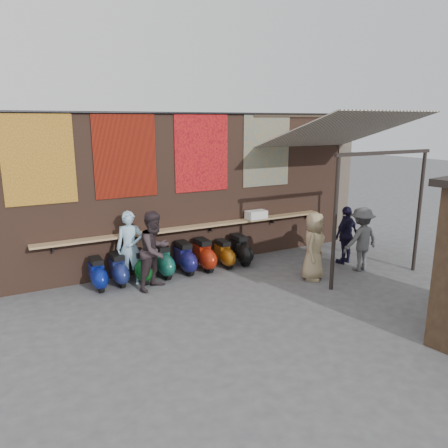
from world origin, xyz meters
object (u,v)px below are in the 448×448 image
at_px(scooter_stool_2, 141,267).
at_px(diner_left, 130,248).
at_px(scooter_stool_5, 204,255).
at_px(shelf_box, 256,215).
at_px(scooter_stool_1, 118,270).
at_px(shopper_grey, 361,239).
at_px(scooter_stool_3, 163,261).
at_px(diner_right, 155,250).
at_px(scooter_stool_0, 98,274).
at_px(shopper_tan, 314,246).
at_px(scooter_stool_6, 224,254).
at_px(shopper_navy, 346,235).
at_px(scooter_stool_4, 185,258).
at_px(scooter_stool_7, 240,250).

relative_size(scooter_stool_2, diner_left, 0.46).
height_order(scooter_stool_2, scooter_stool_5, scooter_stool_5).
relative_size(shelf_box, scooter_stool_1, 0.75).
bearing_deg(shopper_grey, shelf_box, -51.88).
bearing_deg(scooter_stool_3, scooter_stool_1, -179.50).
distance_m(scooter_stool_1, scooter_stool_2, 0.53).
xyz_separation_m(scooter_stool_3, diner_right, (-0.41, -0.65, 0.51)).
xyz_separation_m(scooter_stool_0, shopper_tan, (4.79, -1.83, 0.47)).
bearing_deg(diner_right, shopper_grey, -44.79).
distance_m(scooter_stool_1, scooter_stool_6, 2.82).
distance_m(shopper_navy, shopper_grey, 0.63).
distance_m(shelf_box, shopper_navy, 2.50).
height_order(shelf_box, diner_right, diner_right).
xyz_separation_m(scooter_stool_4, scooter_stool_6, (1.11, -0.04, -0.04)).
bearing_deg(shopper_grey, shopper_navy, -97.82).
distance_m(scooter_stool_6, shopper_grey, 3.57).
height_order(scooter_stool_1, scooter_stool_5, scooter_stool_5).
bearing_deg(diner_left, scooter_stool_6, 21.97).
bearing_deg(scooter_stool_4, scooter_stool_0, -178.51).
height_order(shopper_navy, shopper_tan, shopper_tan).
bearing_deg(scooter_stool_0, shopper_tan, -20.94).
distance_m(scooter_stool_4, shopper_navy, 4.39).
height_order(scooter_stool_0, shopper_grey, shopper_grey).
distance_m(diner_right, shopper_tan, 3.80).
xyz_separation_m(shelf_box, scooter_stool_5, (-1.78, -0.29, -0.83)).
height_order(scooter_stool_4, scooter_stool_6, scooter_stool_4).
relative_size(scooter_stool_1, scooter_stool_5, 0.91).
height_order(scooter_stool_1, scooter_stool_3, scooter_stool_3).
relative_size(scooter_stool_3, shopper_navy, 0.53).
xyz_separation_m(scooter_stool_0, diner_right, (1.20, -0.58, 0.55)).
xyz_separation_m(scooter_stool_1, scooter_stool_7, (3.31, -0.04, 0.02)).
relative_size(scooter_stool_4, shopper_navy, 0.53).
relative_size(scooter_stool_0, scooter_stool_5, 0.90).
relative_size(scooter_stool_7, shopper_tan, 0.50).
xyz_separation_m(scooter_stool_6, scooter_stool_7, (0.49, -0.00, 0.04)).
distance_m(scooter_stool_7, shopper_tan, 2.14).
distance_m(scooter_stool_4, shopper_tan, 3.23).
bearing_deg(scooter_stool_2, shopper_grey, -19.66).
xyz_separation_m(shelf_box, shopper_navy, (1.87, -1.60, -0.45)).
height_order(scooter_stool_0, diner_left, diner_left).
relative_size(scooter_stool_0, scooter_stool_2, 0.95).
relative_size(shopper_navy, shopper_tan, 0.94).
xyz_separation_m(scooter_stool_2, shopper_grey, (5.28, -1.89, 0.45)).
bearing_deg(scooter_stool_7, diner_right, -167.22).
bearing_deg(shelf_box, shopper_grey, -51.03).
height_order(scooter_stool_7, diner_left, diner_left).
bearing_deg(shopper_navy, scooter_stool_2, -25.55).
xyz_separation_m(shelf_box, scooter_stool_7, (-0.70, -0.31, -0.84)).
relative_size(scooter_stool_3, scooter_stool_6, 1.13).
bearing_deg(scooter_stool_5, shelf_box, 9.31).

